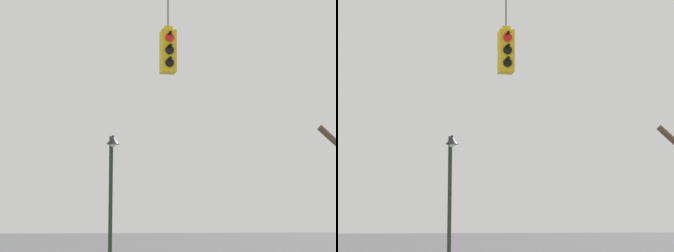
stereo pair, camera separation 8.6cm
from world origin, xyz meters
The scene contains 2 objects.
traffic_light_near_left_pole centered at (-1.22, 0.21, 6.19)m, with size 0.34×0.58×2.28m.
street_lamp centered at (-1.86, 5.41, 3.29)m, with size 0.39×0.69×4.84m.
Camera 1 is at (-4.27, -14.19, 2.32)m, focal length 70.00 mm.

